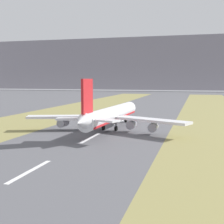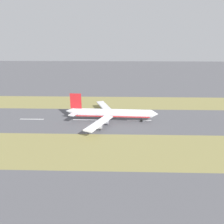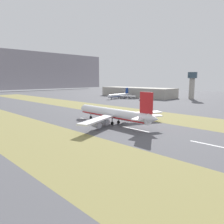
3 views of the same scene
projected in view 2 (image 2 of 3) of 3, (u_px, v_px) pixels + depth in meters
name	position (u px, v px, depth m)	size (l,w,h in m)	color
ground_plane	(114.00, 120.00, 161.11)	(800.00, 800.00, 0.00)	#56565B
grass_median_west	(115.00, 102.00, 203.59)	(40.00, 600.00, 0.01)	olive
grass_median_east	(113.00, 150.00, 118.63)	(40.00, 600.00, 0.01)	olive
centreline_dash_near	(32.00, 119.00, 162.75)	(1.20, 18.00, 0.01)	silver
centreline_dash_mid	(85.00, 120.00, 161.68)	(1.20, 18.00, 0.01)	silver
centreline_dash_far	(139.00, 120.00, 160.61)	(1.20, 18.00, 0.01)	silver
airplane_main_jet	(109.00, 113.00, 157.25)	(64.08, 67.17, 20.20)	white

